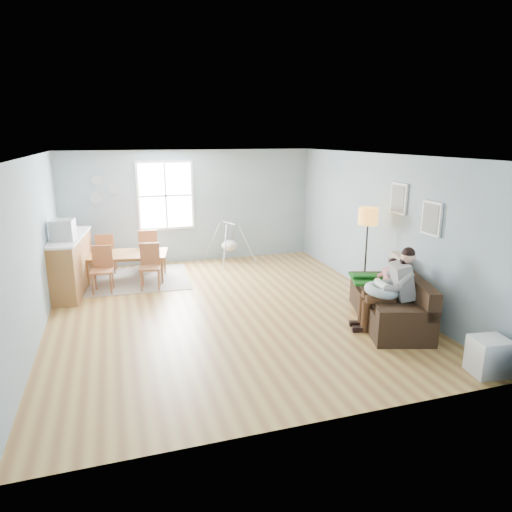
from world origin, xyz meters
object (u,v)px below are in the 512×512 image
object	(u,v)px
toddler	(386,278)
storage_cube	(488,356)
baby_swing	(229,245)
sofa	(393,305)
father	(392,286)
chair_sw	(102,266)
dining_table	(128,267)
chair_se	(150,263)
monitor	(62,230)
counter	(70,263)
floor_lamp	(368,224)
chair_ne	(148,247)
chair_nw	(106,251)

from	to	relation	value
toddler	storage_cube	world-z (taller)	toddler
toddler	baby_swing	size ratio (longest dim) A/B	0.67
sofa	father	distance (m)	0.53
father	chair_sw	xyz separation A→B (m)	(-4.38, 3.31, -0.20)
storage_cube	baby_swing	size ratio (longest dim) A/B	0.40
father	dining_table	bearing A→B (deg)	134.85
chair_se	monitor	xyz separation A→B (m)	(-1.56, -0.10, 0.80)
dining_table	monitor	bearing A→B (deg)	-135.57
toddler	storage_cube	size ratio (longest dim) A/B	1.68
counter	baby_swing	size ratio (longest dim) A/B	1.68
storage_cube	chair_se	size ratio (longest dim) A/B	0.54
sofa	chair_se	world-z (taller)	chair_se
father	counter	world-z (taller)	father
counter	toddler	bearing A→B (deg)	-30.71
father	toddler	world-z (taller)	father
father	chair_sw	world-z (taller)	father
toddler	baby_swing	world-z (taller)	toddler
dining_table	monitor	world-z (taller)	monitor
chair_se	father	bearing A→B (deg)	-43.25
floor_lamp	counter	size ratio (longest dim) A/B	0.85
father	dining_table	xyz separation A→B (m)	(-3.89, 3.92, -0.43)
chair_sw	chair_se	distance (m)	0.92
storage_cube	chair_ne	bearing A→B (deg)	121.71
chair_sw	chair_nw	size ratio (longest dim) A/B	0.99
monitor	storage_cube	bearing A→B (deg)	-41.47
toddler	chair_nw	xyz separation A→B (m)	(-4.52, 4.12, -0.18)
storage_cube	counter	world-z (taller)	counter
floor_lamp	counter	distance (m)	5.82
sofa	chair_nw	size ratio (longest dim) A/B	2.42
floor_lamp	storage_cube	xyz separation A→B (m)	(0.08, -2.97, -1.21)
storage_cube	baby_swing	distance (m)	6.57
floor_lamp	dining_table	size ratio (longest dim) A/B	1.05
floor_lamp	storage_cube	bearing A→B (deg)	-88.52
monitor	dining_table	bearing A→B (deg)	33.88
baby_swing	father	bearing A→B (deg)	-72.66
floor_lamp	chair_se	bearing A→B (deg)	153.12
chair_ne	baby_swing	world-z (taller)	baby_swing
sofa	chair_sw	bearing A→B (deg)	146.26
chair_ne	monitor	size ratio (longest dim) A/B	2.12
storage_cube	father	bearing A→B (deg)	103.65
toddler	floor_lamp	size ratio (longest dim) A/B	0.47
sofa	chair_se	xyz separation A→B (m)	(-3.68, 3.02, 0.22)
toddler	chair_ne	distance (m)	5.43
sofa	counter	size ratio (longest dim) A/B	1.08
sofa	father	bearing A→B (deg)	-131.34
dining_table	counter	size ratio (longest dim) A/B	0.81
sofa	chair_nw	xyz separation A→B (m)	(-4.53, 4.33, 0.23)
chair_nw	counter	size ratio (longest dim) A/B	0.45
father	baby_swing	xyz separation A→B (m)	(-1.46, 4.67, -0.28)
storage_cube	chair_se	world-z (taller)	chair_se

